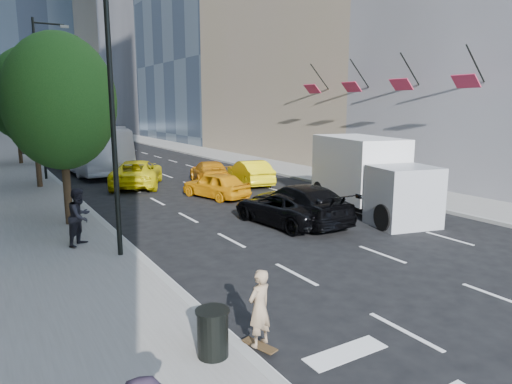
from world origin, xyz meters
TOP-DOWN VIEW (x-y plane):
  - ground at (0.00, 0.00)m, footprint 160.00×160.00m
  - sidewalk_right at (10.00, 30.00)m, footprint 4.00×120.00m
  - tower_right_far at (22.00, 98.00)m, footprint 20.00×24.00m
  - lamp_near at (-6.32, 4.00)m, footprint 2.13×0.22m
  - lamp_far at (-6.32, 22.00)m, footprint 2.13×0.22m
  - tree_near at (-7.20, 9.00)m, footprint 4.20×4.20m
  - tree_mid at (-7.20, 19.00)m, footprint 4.50×4.50m
  - tree_far at (-7.20, 32.00)m, footprint 3.90×3.90m
  - traffic_signal at (-6.40, 40.00)m, footprint 2.48×0.53m
  - facade_flags at (10.64, 10.00)m, footprint 1.85×13.30m
  - skateboarder at (-5.60, -3.00)m, footprint 0.66×0.53m
  - black_sedan_lincoln at (0.50, 5.00)m, footprint 2.73×4.99m
  - black_sedan_mercedes at (1.20, 4.88)m, footprint 2.41×5.61m
  - taxi_a at (0.50, 11.30)m, footprint 2.67×4.39m
  - taxi_b at (4.20, 14.00)m, footprint 2.39×4.80m
  - taxi_c at (-2.00, 16.98)m, footprint 4.75×6.35m
  - taxi_d at (2.16, 15.50)m, footprint 3.31×5.33m
  - city_bus at (-3.20, 25.55)m, footprint 3.60×13.17m
  - box_truck at (5.07, 4.78)m, footprint 4.09×7.46m
  - pedestrian_a at (-7.35, 5.75)m, footprint 1.21×1.21m
  - trash_can at (-6.60, -2.94)m, footprint 0.59×0.59m

SIDE VIEW (x-z plane):
  - ground at x=0.00m, z-range 0.00..0.00m
  - sidewalk_right at x=10.00m, z-range 0.00..0.15m
  - trash_can at x=-6.60m, z-range 0.15..1.04m
  - black_sedan_lincoln at x=0.50m, z-range 0.00..1.33m
  - taxi_a at x=0.50m, z-range 0.00..1.40m
  - taxi_d at x=2.16m, z-range 0.00..1.44m
  - taxi_b at x=4.20m, z-range 0.00..1.51m
  - skateboarder at x=-5.60m, z-range 0.00..1.58m
  - taxi_c at x=-2.00m, z-range 0.00..1.60m
  - black_sedan_mercedes at x=1.20m, z-range 0.00..1.61m
  - pedestrian_a at x=-7.35m, z-range 0.15..2.13m
  - box_truck at x=5.07m, z-range 0.03..3.41m
  - city_bus at x=-3.20m, z-range 0.00..3.64m
  - traffic_signal at x=-6.40m, z-range 1.63..6.83m
  - tree_far at x=-7.20m, z-range 1.16..8.09m
  - tree_near at x=-7.20m, z-range 1.24..8.70m
  - tree_mid at x=-7.20m, z-range 1.32..9.31m
  - lamp_near at x=-6.32m, z-range 0.81..10.81m
  - lamp_far at x=-6.32m, z-range 0.81..10.81m
  - facade_flags at x=10.64m, z-range 5.16..7.21m
  - tower_right_far at x=22.00m, z-range 0.00..50.00m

